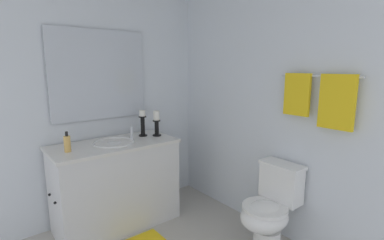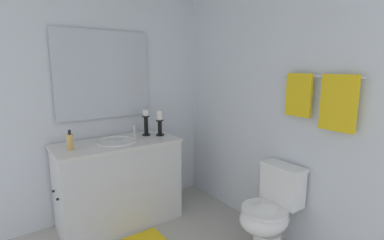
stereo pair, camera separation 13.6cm
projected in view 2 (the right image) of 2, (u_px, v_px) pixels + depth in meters
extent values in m
cube|color=silver|center=(271.00, 106.00, 2.66)|extent=(2.49, 0.04, 2.45)
cube|color=silver|center=(96.00, 102.00, 2.95)|extent=(0.04, 2.51, 2.45)
cube|color=silver|center=(119.00, 184.00, 2.89)|extent=(0.55, 1.16, 0.83)
cube|color=silver|center=(117.00, 143.00, 2.81)|extent=(0.58, 1.19, 0.03)
sphere|color=black|center=(53.00, 191.00, 2.63)|extent=(0.02, 0.02, 0.02)
sphere|color=black|center=(58.00, 199.00, 2.47)|extent=(0.02, 0.02, 0.02)
ellipsoid|color=white|center=(117.00, 147.00, 2.82)|extent=(0.38, 0.30, 0.11)
torus|color=white|center=(117.00, 141.00, 2.81)|extent=(0.40, 0.40, 0.02)
cylinder|color=silver|center=(135.00, 132.00, 2.90)|extent=(0.02, 0.02, 0.14)
cube|color=silver|center=(104.00, 75.00, 2.91)|extent=(0.02, 0.97, 0.89)
cylinder|color=black|center=(160.00, 135.00, 3.07)|extent=(0.09, 0.09, 0.01)
cylinder|color=black|center=(160.00, 128.00, 3.06)|extent=(0.04, 0.04, 0.16)
cylinder|color=black|center=(160.00, 120.00, 3.04)|extent=(0.08, 0.08, 0.01)
cylinder|color=white|center=(160.00, 115.00, 3.03)|extent=(0.06, 0.06, 0.10)
cylinder|color=black|center=(146.00, 135.00, 3.07)|extent=(0.09, 0.09, 0.01)
cylinder|color=black|center=(146.00, 126.00, 3.06)|extent=(0.04, 0.04, 0.20)
cylinder|color=black|center=(146.00, 116.00, 3.04)|extent=(0.08, 0.08, 0.01)
cylinder|color=white|center=(146.00, 113.00, 3.03)|extent=(0.06, 0.06, 0.06)
cylinder|color=#E5B259|center=(70.00, 142.00, 2.53)|extent=(0.06, 0.06, 0.14)
cylinder|color=black|center=(69.00, 132.00, 2.51)|extent=(0.02, 0.02, 0.04)
ellipsoid|color=white|center=(264.00, 218.00, 2.42)|extent=(0.38, 0.46, 0.24)
cylinder|color=white|center=(265.00, 210.00, 2.40)|extent=(0.39, 0.39, 0.03)
cube|color=white|center=(282.00, 186.00, 2.50)|extent=(0.36, 0.17, 0.32)
cube|color=white|center=(283.00, 167.00, 2.47)|extent=(0.38, 0.19, 0.03)
cylinder|color=silver|center=(321.00, 76.00, 2.18)|extent=(0.66, 0.02, 0.02)
cube|color=yellow|center=(299.00, 95.00, 2.33)|extent=(0.23, 0.03, 0.35)
cube|color=yellow|center=(338.00, 103.00, 2.07)|extent=(0.27, 0.03, 0.42)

